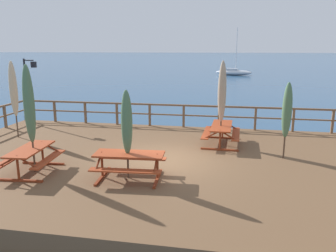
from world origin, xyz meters
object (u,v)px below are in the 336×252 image
at_px(picnic_table_back_right, 129,160).
at_px(patio_umbrella_short_mid, 222,92).
at_px(picnic_table_front_left, 221,130).
at_px(sailboat_distant, 234,72).
at_px(patio_umbrella_tall_back_left, 287,111).
at_px(picnic_table_back_left, 31,155).
at_px(patio_umbrella_short_back, 13,89).
at_px(patio_umbrella_tall_mid_right, 29,105).
at_px(patio_umbrella_tall_front, 127,123).
at_px(lamp_post_hooked, 29,81).

relative_size(picnic_table_back_right, patio_umbrella_short_mid, 0.64).
relative_size(picnic_table_front_left, sailboat_distant, 0.28).
relative_size(picnic_table_front_left, patio_umbrella_tall_back_left, 0.81).
height_order(picnic_table_back_left, patio_umbrella_short_back, patio_umbrella_short_back).
xyz_separation_m(patio_umbrella_tall_mid_right, patio_umbrella_short_back, (-3.00, 3.62, -0.04)).
height_order(picnic_table_front_left, patio_umbrella_tall_back_left, patio_umbrella_tall_back_left).
relative_size(picnic_table_front_left, patio_umbrella_tall_front, 0.82).
bearing_deg(patio_umbrella_short_mid, lamp_post_hooked, 167.23).
bearing_deg(picnic_table_front_left, patio_umbrella_tall_front, -122.04).
bearing_deg(sailboat_distant, patio_umbrella_tall_mid_right, -97.30).
bearing_deg(lamp_post_hooked, patio_umbrella_short_mid, -12.77).
distance_m(picnic_table_back_right, patio_umbrella_tall_front, 1.09).
distance_m(patio_umbrella_short_mid, patio_umbrella_short_back, 8.51).
xyz_separation_m(patio_umbrella_tall_front, patio_umbrella_short_back, (-5.97, 3.62, 0.39)).
xyz_separation_m(picnic_table_back_right, lamp_post_hooked, (-6.90, 6.17, 1.55)).
distance_m(picnic_table_back_left, sailboat_distant, 49.80).
height_order(patio_umbrella_short_back, patio_umbrella_tall_back_left, patio_umbrella_short_back).
distance_m(picnic_table_front_left, patio_umbrella_tall_back_left, 2.80).
relative_size(patio_umbrella_short_back, lamp_post_hooked, 1.00).
xyz_separation_m(picnic_table_back_left, patio_umbrella_short_mid, (5.57, 4.10, 1.52)).
bearing_deg(picnic_table_back_right, patio_umbrella_tall_back_left, 30.26).
bearing_deg(picnic_table_front_left, picnic_table_back_left, -143.24).
bearing_deg(patio_umbrella_tall_front, picnic_table_back_left, -178.44).
xyz_separation_m(patio_umbrella_short_mid, sailboat_distant, (0.80, 45.28, -2.38)).
height_order(lamp_post_hooked, sailboat_distant, sailboat_distant).
xyz_separation_m(patio_umbrella_tall_back_left, sailboat_distant, (-1.39, 46.59, -1.97)).
distance_m(picnic_table_back_left, patio_umbrella_tall_front, 3.22).
height_order(picnic_table_front_left, patio_umbrella_tall_front, patio_umbrella_tall_front).
bearing_deg(patio_umbrella_tall_back_left, patio_umbrella_short_back, 175.12).
bearing_deg(patio_umbrella_tall_back_left, picnic_table_back_right, -149.74).
distance_m(patio_umbrella_short_back, patio_umbrella_tall_back_left, 10.74).
height_order(patio_umbrella_short_back, sailboat_distant, sailboat_distant).
xyz_separation_m(patio_umbrella_tall_mid_right, sailboat_distant, (6.31, 49.30, -2.38)).
distance_m(picnic_table_front_left, patio_umbrella_short_back, 8.68).
distance_m(picnic_table_back_right, patio_umbrella_tall_mid_right, 3.38).
bearing_deg(patio_umbrella_short_back, patio_umbrella_short_mid, 2.69).
height_order(patio_umbrella_short_mid, sailboat_distant, sailboat_distant).
distance_m(patio_umbrella_tall_mid_right, sailboat_distant, 49.76).
height_order(picnic_table_front_left, patio_umbrella_short_mid, patio_umbrella_short_mid).
height_order(picnic_table_front_left, patio_umbrella_tall_mid_right, patio_umbrella_tall_mid_right).
bearing_deg(patio_umbrella_short_mid, patio_umbrella_tall_mid_right, -143.86).
xyz_separation_m(patio_umbrella_tall_mid_right, patio_umbrella_tall_back_left, (7.70, 2.71, -0.41)).
distance_m(patio_umbrella_tall_back_left, sailboat_distant, 46.65).
relative_size(picnic_table_front_left, lamp_post_hooked, 0.67).
bearing_deg(picnic_table_back_left, picnic_table_front_left, 36.76).
bearing_deg(lamp_post_hooked, sailboat_distant, 76.72).
distance_m(patio_umbrella_tall_front, lamp_post_hooked, 9.21).
relative_size(patio_umbrella_short_mid, patio_umbrella_tall_back_left, 1.24).
xyz_separation_m(picnic_table_front_left, picnic_table_back_right, (-2.51, -4.12, -0.00)).
bearing_deg(picnic_table_back_right, patio_umbrella_short_mid, 58.44).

